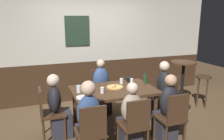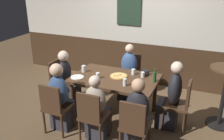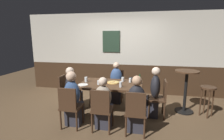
{
  "view_description": "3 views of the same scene",
  "coord_description": "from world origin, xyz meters",
  "px_view_note": "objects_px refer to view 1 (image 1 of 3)",
  "views": [
    {
      "loc": [
        -1.33,
        -3.56,
        1.99
      ],
      "look_at": [
        0.0,
        0.1,
        1.07
      ],
      "focal_mm": 35.52,
      "sensor_mm": 36.0,
      "label": 1
    },
    {
      "loc": [
        1.48,
        -3.66,
        2.44
      ],
      "look_at": [
        -0.04,
        -0.03,
        0.89
      ],
      "focal_mm": 39.24,
      "sensor_mm": 36.0,
      "label": 2
    },
    {
      "loc": [
        0.79,
        -3.87,
        1.84
      ],
      "look_at": [
        0.05,
        -0.1,
        1.09
      ],
      "focal_mm": 27.17,
      "sensor_mm": 36.0,
      "label": 3
    }
  ],
  "objects_px": {
    "highball_clear": "(132,81)",
    "person_right_near": "(167,113)",
    "chair_mid_near": "(135,123)",
    "pint_glass_stout": "(121,81)",
    "dining_table": "(114,93)",
    "condiment_caddy": "(130,80)",
    "person_head_west": "(58,111)",
    "person_head_east": "(161,95)",
    "tumbler_water": "(102,91)",
    "pizza": "(115,87)",
    "beer_glass_tall": "(79,90)",
    "chair_head_east": "(168,94)",
    "person_mid_far": "(102,91)",
    "beer_bottle_green": "(145,79)",
    "chair_mid_far": "(99,88)",
    "chair_left_near": "(91,130)",
    "chair_right_near": "(173,116)",
    "plate_white_large": "(83,97)",
    "beer_glass_half": "(134,88)",
    "person_left_near": "(89,125)",
    "person_mid_near": "(130,121)",
    "chair_head_west": "(48,111)",
    "side_bar_table": "(182,81)",
    "bar_stool": "(203,83)"
  },
  "relations": [
    {
      "from": "chair_right_near",
      "to": "dining_table",
      "type": "bearing_deg",
      "value": 126.32
    },
    {
      "from": "dining_table",
      "to": "condiment_caddy",
      "type": "height_order",
      "value": "condiment_caddy"
    },
    {
      "from": "chair_mid_far",
      "to": "tumbler_water",
      "type": "distance_m",
      "value": 1.11
    },
    {
      "from": "person_head_east",
      "to": "beer_glass_tall",
      "type": "height_order",
      "value": "person_head_east"
    },
    {
      "from": "beer_glass_tall",
      "to": "pint_glass_stout",
      "type": "bearing_deg",
      "value": 14.79
    },
    {
      "from": "chair_mid_near",
      "to": "person_right_near",
      "type": "xyz_separation_m",
      "value": [
        0.66,
        0.16,
        -0.02
      ]
    },
    {
      "from": "person_head_west",
      "to": "highball_clear",
      "type": "distance_m",
      "value": 1.49
    },
    {
      "from": "pint_glass_stout",
      "to": "beer_glass_tall",
      "type": "xyz_separation_m",
      "value": [
        -0.89,
        -0.23,
        0.01
      ]
    },
    {
      "from": "chair_head_east",
      "to": "beer_bottle_green",
      "type": "relative_size",
      "value": 3.66
    },
    {
      "from": "person_left_near",
      "to": "tumbler_water",
      "type": "distance_m",
      "value": 0.76
    },
    {
      "from": "person_left_near",
      "to": "beer_glass_tall",
      "type": "relative_size",
      "value": 9.34
    },
    {
      "from": "pizza",
      "to": "highball_clear",
      "type": "relative_size",
      "value": 3.08
    },
    {
      "from": "person_head_west",
      "to": "person_mid_far",
      "type": "xyz_separation_m",
      "value": [
        1.0,
        0.73,
        0.01
      ]
    },
    {
      "from": "person_left_near",
      "to": "plate_white_large",
      "type": "bearing_deg",
      "value": 84.87
    },
    {
      "from": "person_head_west",
      "to": "beer_bottle_green",
      "type": "xyz_separation_m",
      "value": [
        1.68,
        0.09,
        0.37
      ]
    },
    {
      "from": "chair_left_near",
      "to": "pint_glass_stout",
      "type": "distance_m",
      "value": 1.49
    },
    {
      "from": "chair_mid_near",
      "to": "condiment_caddy",
      "type": "height_order",
      "value": "chair_mid_near"
    },
    {
      "from": "chair_left_near",
      "to": "condiment_caddy",
      "type": "bearing_deg",
      "value": 47.45
    },
    {
      "from": "dining_table",
      "to": "person_left_near",
      "type": "relative_size",
      "value": 1.28
    },
    {
      "from": "person_head_west",
      "to": "beer_glass_tall",
      "type": "relative_size",
      "value": 8.84
    },
    {
      "from": "tumbler_water",
      "to": "pizza",
      "type": "bearing_deg",
      "value": 34.78
    },
    {
      "from": "chair_left_near",
      "to": "pizza",
      "type": "xyz_separation_m",
      "value": [
        0.7,
        0.96,
        0.26
      ]
    },
    {
      "from": "person_right_near",
      "to": "person_mid_far",
      "type": "distance_m",
      "value": 1.6
    },
    {
      "from": "chair_head_east",
      "to": "chair_head_west",
      "type": "bearing_deg",
      "value": 180.0
    },
    {
      "from": "chair_head_east",
      "to": "person_head_west",
      "type": "bearing_deg",
      "value": 180.0
    },
    {
      "from": "beer_bottle_green",
      "to": "person_head_east",
      "type": "bearing_deg",
      "value": -16.1
    },
    {
      "from": "person_left_near",
      "to": "person_mid_far",
      "type": "xyz_separation_m",
      "value": [
        0.66,
        1.46,
        -0.02
      ]
    },
    {
      "from": "person_left_near",
      "to": "pizza",
      "type": "distance_m",
      "value": 1.09
    },
    {
      "from": "beer_glass_half",
      "to": "beer_bottle_green",
      "type": "distance_m",
      "value": 0.53
    },
    {
      "from": "chair_mid_far",
      "to": "person_mid_far",
      "type": "relative_size",
      "value": 0.77
    },
    {
      "from": "person_right_near",
      "to": "condiment_caddy",
      "type": "xyz_separation_m",
      "value": [
        -0.19,
        1.06,
        0.31
      ]
    },
    {
      "from": "person_head_west",
      "to": "highball_clear",
      "type": "relative_size",
      "value": 11.03
    },
    {
      "from": "person_mid_far",
      "to": "beer_glass_half",
      "type": "relative_size",
      "value": 9.18
    },
    {
      "from": "person_mid_far",
      "to": "dining_table",
      "type": "bearing_deg",
      "value": -90.0
    },
    {
      "from": "person_mid_far",
      "to": "beer_bottle_green",
      "type": "height_order",
      "value": "person_mid_far"
    },
    {
      "from": "chair_left_near",
      "to": "chair_mid_near",
      "type": "height_order",
      "value": "same"
    },
    {
      "from": "chair_left_near",
      "to": "chair_mid_far",
      "type": "height_order",
      "value": "same"
    },
    {
      "from": "person_head_west",
      "to": "person_left_near",
      "type": "distance_m",
      "value": 0.81
    },
    {
      "from": "chair_left_near",
      "to": "beer_bottle_green",
      "type": "bearing_deg",
      "value": 36.29
    },
    {
      "from": "dining_table",
      "to": "person_mid_near",
      "type": "height_order",
      "value": "person_mid_near"
    },
    {
      "from": "beer_glass_half",
      "to": "plate_white_large",
      "type": "relative_size",
      "value": 0.53
    },
    {
      "from": "person_left_near",
      "to": "person_head_east",
      "type": "distance_m",
      "value": 1.81
    },
    {
      "from": "person_mid_far",
      "to": "beer_bottle_green",
      "type": "distance_m",
      "value": 1.0
    },
    {
      "from": "highball_clear",
      "to": "beer_glass_tall",
      "type": "relative_size",
      "value": 0.8
    },
    {
      "from": "chair_mid_near",
      "to": "pint_glass_stout",
      "type": "height_order",
      "value": "chair_mid_near"
    },
    {
      "from": "beer_glass_tall",
      "to": "plate_white_large",
      "type": "xyz_separation_m",
      "value": [
        0.02,
        -0.27,
        -0.05
      ]
    },
    {
      "from": "beer_glass_half",
      "to": "side_bar_table",
      "type": "relative_size",
      "value": 0.12
    },
    {
      "from": "dining_table",
      "to": "bar_stool",
      "type": "relative_size",
      "value": 2.07
    },
    {
      "from": "person_head_west",
      "to": "person_head_east",
      "type": "xyz_separation_m",
      "value": [
        2.0,
        0.0,
        0.03
      ]
    },
    {
      "from": "highball_clear",
      "to": "person_right_near",
      "type": "bearing_deg",
      "value": -77.41
    }
  ]
}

